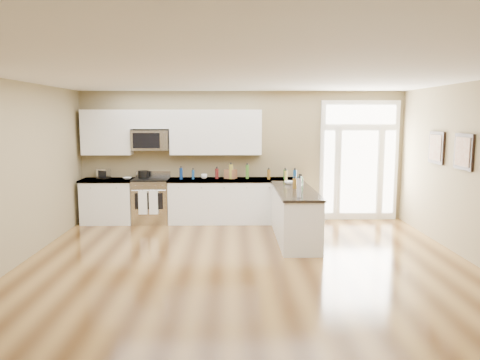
# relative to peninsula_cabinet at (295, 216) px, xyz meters

# --- Properties ---
(ground) EXTENTS (8.00, 8.00, 0.00)m
(ground) POSITION_rel_peninsula_cabinet_xyz_m (-0.93, -2.24, -0.43)
(ground) COLOR #513316
(room_shell) EXTENTS (8.00, 8.00, 8.00)m
(room_shell) POSITION_rel_peninsula_cabinet_xyz_m (-0.93, -2.24, 1.27)
(room_shell) COLOR #8D7E59
(room_shell) RESTS_ON ground
(back_cabinet_left) EXTENTS (1.10, 0.66, 0.94)m
(back_cabinet_left) POSITION_rel_peninsula_cabinet_xyz_m (-3.80, 1.45, 0.00)
(back_cabinet_left) COLOR white
(back_cabinet_left) RESTS_ON ground
(back_cabinet_right) EXTENTS (2.85, 0.66, 0.94)m
(back_cabinet_right) POSITION_rel_peninsula_cabinet_xyz_m (-1.08, 1.45, 0.00)
(back_cabinet_right) COLOR white
(back_cabinet_right) RESTS_ON ground
(peninsula_cabinet) EXTENTS (0.69, 2.32, 0.94)m
(peninsula_cabinet) POSITION_rel_peninsula_cabinet_xyz_m (0.00, 0.00, 0.00)
(peninsula_cabinet) COLOR white
(peninsula_cabinet) RESTS_ON ground
(upper_cabinet_left) EXTENTS (1.04, 0.33, 0.95)m
(upper_cabinet_left) POSITION_rel_peninsula_cabinet_xyz_m (-3.81, 1.59, 1.49)
(upper_cabinet_left) COLOR white
(upper_cabinet_left) RESTS_ON room_shell
(upper_cabinet_right) EXTENTS (1.94, 0.33, 0.95)m
(upper_cabinet_right) POSITION_rel_peninsula_cabinet_xyz_m (-1.50, 1.59, 1.49)
(upper_cabinet_right) COLOR white
(upper_cabinet_right) RESTS_ON room_shell
(upper_cabinet_short) EXTENTS (0.82, 0.33, 0.40)m
(upper_cabinet_short) POSITION_rel_peninsula_cabinet_xyz_m (-2.88, 1.59, 1.77)
(upper_cabinet_short) COLOR white
(upper_cabinet_short) RESTS_ON room_shell
(microwave) EXTENTS (0.78, 0.41, 0.42)m
(microwave) POSITION_rel_peninsula_cabinet_xyz_m (-2.88, 1.56, 1.33)
(microwave) COLOR silver
(microwave) RESTS_ON room_shell
(entry_door) EXTENTS (1.70, 0.10, 2.60)m
(entry_door) POSITION_rel_peninsula_cabinet_xyz_m (1.62, 1.71, 0.87)
(entry_door) COLOR white
(entry_door) RESTS_ON ground
(wall_art_near) EXTENTS (0.05, 0.58, 0.58)m
(wall_art_near) POSITION_rel_peninsula_cabinet_xyz_m (2.54, -0.04, 1.27)
(wall_art_near) COLOR black
(wall_art_near) RESTS_ON room_shell
(wall_art_far) EXTENTS (0.05, 0.58, 0.58)m
(wall_art_far) POSITION_rel_peninsula_cabinet_xyz_m (2.54, -1.04, 1.27)
(wall_art_far) COLOR black
(wall_art_far) RESTS_ON room_shell
(kitchen_range) EXTENTS (0.76, 0.68, 1.08)m
(kitchen_range) POSITION_rel_peninsula_cabinet_xyz_m (-2.87, 1.45, 0.05)
(kitchen_range) COLOR silver
(kitchen_range) RESTS_ON ground
(stockpot) EXTENTS (0.27, 0.27, 0.17)m
(stockpot) POSITION_rel_peninsula_cabinet_xyz_m (-3.05, 1.56, 0.60)
(stockpot) COLOR black
(stockpot) RESTS_ON kitchen_range
(toaster_oven) EXTENTS (0.30, 0.26, 0.21)m
(toaster_oven) POSITION_rel_peninsula_cabinet_xyz_m (-3.90, 1.54, 0.61)
(toaster_oven) COLOR silver
(toaster_oven) RESTS_ON back_cabinet_left
(cardboard_box) EXTENTS (0.29, 0.26, 0.19)m
(cardboard_box) POSITION_rel_peninsula_cabinet_xyz_m (-1.18, 1.52, 0.60)
(cardboard_box) COLOR brown
(cardboard_box) RESTS_ON back_cabinet_right
(bowl_left) EXTENTS (0.19, 0.19, 0.04)m
(bowl_left) POSITION_rel_peninsula_cabinet_xyz_m (-3.37, 1.42, 0.53)
(bowl_left) COLOR white
(bowl_left) RESTS_ON back_cabinet_left
(bowl_peninsula) EXTENTS (0.25, 0.25, 0.06)m
(bowl_peninsula) POSITION_rel_peninsula_cabinet_xyz_m (-0.02, 0.66, 0.54)
(bowl_peninsula) COLOR white
(bowl_peninsula) RESTS_ON peninsula_cabinet
(cup_counter) EXTENTS (0.17, 0.17, 0.10)m
(cup_counter) POSITION_rel_peninsula_cabinet_xyz_m (-1.75, 1.47, 0.56)
(cup_counter) COLOR white
(cup_counter) RESTS_ON back_cabinet_right
(counter_bottles) EXTENTS (2.37, 2.40, 0.31)m
(counter_bottles) POSITION_rel_peninsula_cabinet_xyz_m (-0.62, 0.76, 0.64)
(counter_bottles) COLOR #19591E
(counter_bottles) RESTS_ON back_cabinet_right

